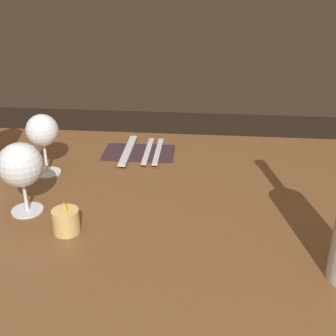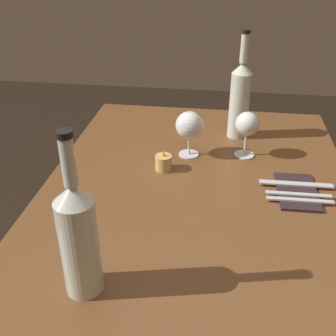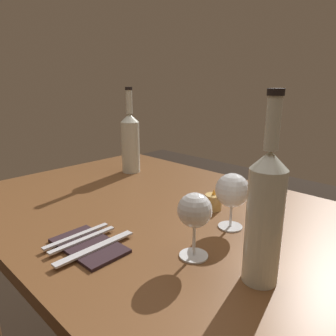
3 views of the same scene
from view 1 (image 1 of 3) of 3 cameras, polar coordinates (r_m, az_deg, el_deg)
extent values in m
cube|color=brown|center=(0.95, -3.32, -5.94)|extent=(1.30, 0.90, 0.04)
cylinder|color=white|center=(0.96, -17.96, -5.29)|extent=(0.07, 0.07, 0.00)
cylinder|color=white|center=(0.95, -18.23, -3.46)|extent=(0.01, 0.01, 0.07)
sphere|color=white|center=(0.92, -18.81, 0.40)|extent=(0.09, 0.09, 0.09)
cylinder|color=beige|center=(0.92, -18.76, 0.09)|extent=(0.07, 0.07, 0.02)
cylinder|color=white|center=(1.12, -15.53, -0.59)|extent=(0.07, 0.07, 0.00)
cylinder|color=white|center=(1.10, -15.77, 1.33)|extent=(0.01, 0.01, 0.08)
sphere|color=white|center=(1.08, -16.20, 4.78)|extent=(0.08, 0.08, 0.08)
cylinder|color=beige|center=(1.08, -16.16, 4.48)|extent=(0.06, 0.06, 0.02)
cylinder|color=#DBB266|center=(0.86, -13.24, -6.81)|extent=(0.05, 0.05, 0.05)
cylinder|color=white|center=(0.86, -13.20, -7.15)|extent=(0.04, 0.04, 0.03)
cone|color=#F99E2D|center=(0.84, -13.46, -4.84)|extent=(0.01, 0.01, 0.02)
cube|color=#2D1E23|center=(1.19, -3.83, 2.02)|extent=(0.19, 0.11, 0.01)
cube|color=silver|center=(1.19, -2.65, 2.27)|extent=(0.02, 0.18, 0.00)
cube|color=silver|center=(1.18, -1.45, 2.23)|extent=(0.02, 0.18, 0.00)
cube|color=silver|center=(1.20, -5.26, 2.36)|extent=(0.02, 0.21, 0.00)
camera|label=2|loc=(1.21, 55.51, 23.86)|focal=43.85mm
camera|label=3|loc=(1.64, -24.88, 20.01)|focal=33.56mm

